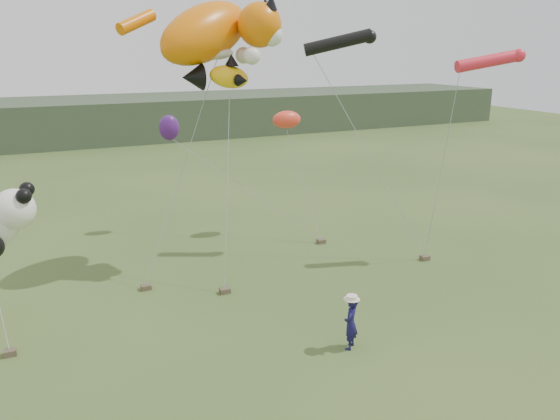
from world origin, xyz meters
The scene contains 8 objects.
ground centered at (0.00, 0.00, 0.00)m, with size 120.00×120.00×0.00m, color #385123.
headland centered at (-3.11, 44.69, 1.92)m, with size 90.00×13.00×4.00m.
festival_attendant centered at (-0.53, -0.54, 0.83)m, with size 0.61×0.40×1.67m, color #151245.
sandbag_anchors centered at (-1.70, 5.38, 0.10)m, with size 16.68×4.97×0.19m.
cat_kite centered at (-1.62, 7.92, 9.44)m, with size 6.06×4.19×3.41m.
fish_kite centered at (-1.92, 7.39, 7.81)m, with size 2.63×1.77×1.40m.
tube_kites centered at (5.98, 5.89, 8.79)m, with size 7.74×5.18×1.77m.
misc_kites centered at (0.33, 11.66, 5.38)m, with size 6.28×3.35×1.45m.
Camera 1 is at (-8.75, -13.10, 8.82)m, focal length 35.00 mm.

